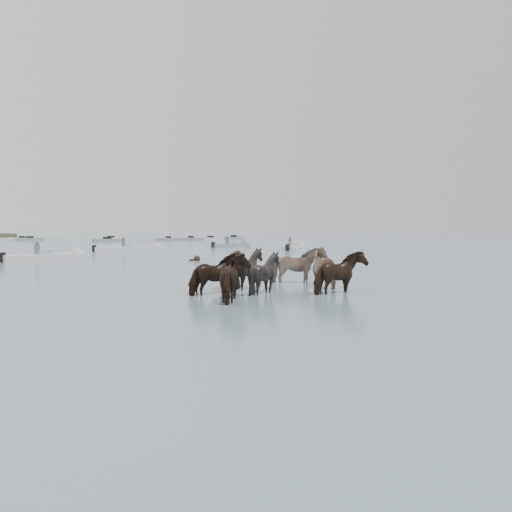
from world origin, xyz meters
TOP-DOWN VIEW (x-y plane):
  - ground at (0.00, 0.00)m, footprint 400.00×400.00m
  - pony_herd at (1.78, 0.41)m, footprint 6.24×4.69m
  - swimming_pony at (6.60, 16.40)m, footprint 0.72×0.44m
  - motorboat_b at (-1.23, 20.73)m, footprint 5.58×2.26m
  - motorboat_c at (7.87, 31.77)m, footprint 6.65×2.33m
  - motorboat_d at (22.44, 26.86)m, footprint 4.70×4.21m
  - motorboat_e at (21.15, 36.41)m, footprint 4.95×1.88m

SIDE VIEW (x-z plane):
  - ground at x=0.00m, z-range 0.00..0.00m
  - swimming_pony at x=6.60m, z-range -0.12..0.32m
  - motorboat_c at x=7.87m, z-range -0.74..1.18m
  - motorboat_b at x=-1.23m, z-range -0.73..1.19m
  - motorboat_d at x=22.44m, z-range -0.73..1.19m
  - motorboat_e at x=21.15m, z-range -0.73..1.19m
  - pony_herd at x=1.78m, z-range -0.27..1.38m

